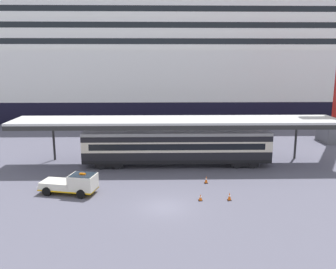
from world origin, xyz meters
The scene contains 8 objects.
ground_plane centered at (0.00, 0.00, 0.00)m, with size 400.00×400.00×0.00m, color #535363.
cruise_ship centered at (17.72, 54.30, 15.38)m, with size 160.51×28.65×44.66m.
platform_canopy centered at (1.56, 12.30, 5.22)m, with size 37.44×5.79×5.46m.
train_carriage centered at (1.56, 11.88, 2.30)m, with size 21.45×2.81×4.11m.
service_truck centered at (-8.35, 3.35, 0.99)m, with size 5.51×3.07×2.02m.
traffic_cone_near centered at (4.24, 5.88, 0.37)m, with size 0.36×0.36×0.75m.
traffic_cone_mid centered at (5.72, 1.39, 0.36)m, with size 0.36×0.36×0.73m.
traffic_cone_far centered at (3.17, 1.37, 0.29)m, with size 0.36×0.36×0.59m.
Camera 1 is at (-0.34, -27.97, 12.07)m, focal length 38.07 mm.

